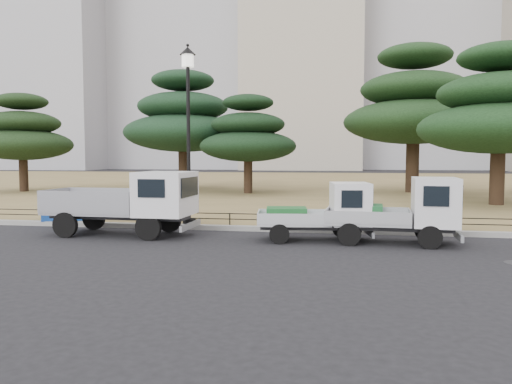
% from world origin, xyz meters
% --- Properties ---
extents(ground, '(220.00, 220.00, 0.00)m').
position_xyz_m(ground, '(0.00, 0.00, 0.00)').
color(ground, black).
extents(lawn, '(120.00, 56.00, 0.15)m').
position_xyz_m(lawn, '(0.00, 30.60, 0.07)').
color(lawn, olive).
rests_on(lawn, ground).
extents(curb, '(120.00, 0.25, 0.16)m').
position_xyz_m(curb, '(0.00, 2.60, 0.08)').
color(curb, gray).
rests_on(curb, ground).
extents(truck_large, '(4.48, 1.89, 1.93)m').
position_xyz_m(truck_large, '(-3.75, 1.12, 1.08)').
color(truck_large, black).
rests_on(truck_large, ground).
extents(truck_kei_front, '(3.26, 1.70, 1.65)m').
position_xyz_m(truck_kei_front, '(2.07, 1.11, 0.82)').
color(truck_kei_front, black).
rests_on(truck_kei_front, ground).
extents(truck_kei_rear, '(3.56, 1.72, 1.82)m').
position_xyz_m(truck_kei_rear, '(4.21, 1.00, 0.91)').
color(truck_kei_rear, black).
rests_on(truck_kei_rear, ground).
extents(street_lamp, '(0.52, 0.52, 5.81)m').
position_xyz_m(street_lamp, '(-2.42, 2.90, 4.08)').
color(street_lamp, black).
rests_on(street_lamp, lawn).
extents(pipe_fence, '(38.00, 0.04, 0.40)m').
position_xyz_m(pipe_fence, '(0.00, 2.75, 0.44)').
color(pipe_fence, black).
rests_on(pipe_fence, lawn).
extents(tarp_pile, '(1.64, 1.45, 0.91)m').
position_xyz_m(tarp_pile, '(-7.10, 3.14, 0.51)').
color(tarp_pile, '#14429D').
rests_on(tarp_pile, lawn).
extents(pine_west_far, '(6.26, 6.26, 6.33)m').
position_xyz_m(pine_west_far, '(-17.83, 16.29, 3.80)').
color(pine_west_far, black).
rests_on(pine_west_far, lawn).
extents(pine_west_near, '(8.13, 8.13, 8.12)m').
position_xyz_m(pine_west_near, '(-8.22, 20.08, 4.84)').
color(pine_west_near, black).
rests_on(pine_west_near, lawn).
extents(pine_center_left, '(5.94, 5.94, 6.04)m').
position_xyz_m(pine_center_left, '(-3.13, 17.15, 3.64)').
color(pine_center_left, black).
rests_on(pine_center_left, lawn).
extents(pine_center_right, '(8.71, 8.71, 9.24)m').
position_xyz_m(pine_center_right, '(6.96, 19.80, 5.50)').
color(pine_center_right, black).
rests_on(pine_center_right, lawn).
extents(pine_east_near, '(7.35, 7.35, 7.42)m').
position_xyz_m(pine_east_near, '(9.71, 11.74, 4.43)').
color(pine_east_near, black).
rests_on(pine_east_near, lawn).
extents(tower_far_west, '(24.00, 20.00, 65.00)m').
position_xyz_m(tower_far_west, '(-55.00, 80.00, 32.50)').
color(tower_far_west, '#A0A0A5').
rests_on(tower_far_west, ground).
extents(tower_center_left, '(22.00, 20.00, 55.00)m').
position_xyz_m(tower_center_left, '(-5.00, 85.00, 27.50)').
color(tower_center_left, '#AAA08C').
rests_on(tower_center_left, ground).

